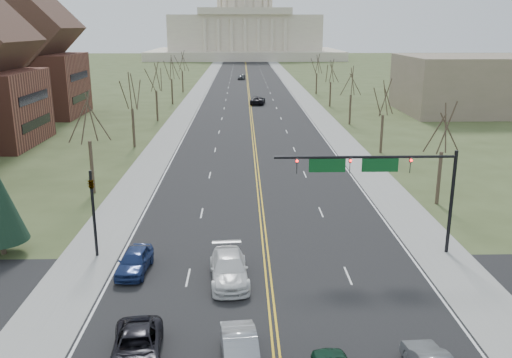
{
  "coord_description": "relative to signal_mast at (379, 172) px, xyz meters",
  "views": [
    {
      "loc": [
        -1.56,
        -20.8,
        15.07
      ],
      "look_at": [
        -0.46,
        21.82,
        3.0
      ],
      "focal_mm": 38.0,
      "sensor_mm": 36.0,
      "label": 1
    }
  ],
  "objects": [
    {
      "name": "tree_r_2",
      "position": [
        8.05,
        50.5,
        0.79
      ],
      "size": [
        3.74,
        3.74,
        8.5
      ],
      "color": "#382721",
      "rests_on": "ground"
    },
    {
      "name": "signal_left",
      "position": [
        -18.95,
        0.0,
        -2.05
      ],
      "size": [
        0.32,
        0.36,
        6.0
      ],
      "color": "black",
      "rests_on": "ground"
    },
    {
      "name": "tree_r_3",
      "position": [
        8.05,
        70.5,
        0.79
      ],
      "size": [
        3.74,
        3.74,
        8.5
      ],
      "color": "#382721",
      "rests_on": "ground"
    },
    {
      "name": "car_sb_inner_lead",
      "position": [
        -9.16,
        -12.75,
        -4.99
      ],
      "size": [
        2.06,
        4.73,
        1.51
      ],
      "primitive_type": "imported",
      "rotation": [
        0.0,
        0.0,
        0.1
      ],
      "color": "#93969B",
      "rests_on": "road"
    },
    {
      "name": "tree_r_0",
      "position": [
        8.05,
        10.5,
        0.79
      ],
      "size": [
        3.74,
        3.74,
        8.5
      ],
      "color": "#382721",
      "rests_on": "ground"
    },
    {
      "name": "car_sb_outer_second",
      "position": [
        -15.88,
        -2.61,
        -5.0
      ],
      "size": [
        2.05,
        4.48,
        1.49
      ],
      "primitive_type": "imported",
      "rotation": [
        0.0,
        0.0,
        -0.07
      ],
      "color": "navy",
      "rests_on": "road"
    },
    {
      "name": "capitol",
      "position": [
        -7.45,
        236.41,
        8.44
      ],
      "size": [
        90.0,
        60.0,
        50.0
      ],
      "color": "beige",
      "rests_on": "ground"
    },
    {
      "name": "edge_line_right",
      "position": [
        2.35,
        96.5,
        -5.75
      ],
      "size": [
        0.15,
        380.0,
        0.01
      ],
      "primitive_type": "cube",
      "color": "silver",
      "rests_on": "road"
    },
    {
      "name": "road",
      "position": [
        -7.45,
        96.5,
        -5.76
      ],
      "size": [
        20.0,
        380.0,
        0.01
      ],
      "primitive_type": "cube",
      "color": "black",
      "rests_on": "ground"
    },
    {
      "name": "bldg_left_far",
      "position": [
        -45.44,
        60.5,
        3.78
      ],
      "size": [
        17.1,
        14.28,
        23.25
      ],
      "color": "brown",
      "rests_on": "ground"
    },
    {
      "name": "sidewalk_left",
      "position": [
        -19.45,
        96.5,
        -5.75
      ],
      "size": [
        4.0,
        380.0,
        0.03
      ],
      "primitive_type": "cube",
      "color": "gray",
      "rests_on": "ground"
    },
    {
      "name": "tree_l_1",
      "position": [
        -22.95,
        34.5,
        1.18
      ],
      "size": [
        3.96,
        3.96,
        9.0
      ],
      "color": "#382721",
      "rests_on": "ground"
    },
    {
      "name": "tree_l_0",
      "position": [
        -22.95,
        14.5,
        1.18
      ],
      "size": [
        3.96,
        3.96,
        9.0
      ],
      "color": "#382721",
      "rests_on": "ground"
    },
    {
      "name": "signal_mast",
      "position": [
        0.0,
        0.0,
        0.0
      ],
      "size": [
        12.12,
        0.44,
        7.2
      ],
      "color": "black",
      "rests_on": "ground"
    },
    {
      "name": "edge_line_left",
      "position": [
        -17.25,
        96.5,
        -5.75
      ],
      "size": [
        0.15,
        380.0,
        0.01
      ],
      "primitive_type": "cube",
      "color": "silver",
      "rests_on": "road"
    },
    {
      "name": "bldg_right_mass",
      "position": [
        32.55,
        62.5,
        -0.76
      ],
      "size": [
        25.0,
        20.0,
        10.0
      ],
      "primitive_type": "cube",
      "color": "#766A54",
      "rests_on": "ground"
    },
    {
      "name": "tree_r_1",
      "position": [
        8.05,
        30.5,
        0.79
      ],
      "size": [
        3.74,
        3.74,
        8.5
      ],
      "color": "#382721",
      "rests_on": "ground"
    },
    {
      "name": "tree_l_2",
      "position": [
        -22.95,
        54.5,
        1.18
      ],
      "size": [
        3.96,
        3.96,
        9.0
      ],
      "color": "#382721",
      "rests_on": "ground"
    },
    {
      "name": "car_sb_inner_second",
      "position": [
        -9.87,
        -4.02,
        -4.94
      ],
      "size": [
        2.7,
        5.72,
        1.61
      ],
      "primitive_type": "imported",
      "rotation": [
        0.0,
        0.0,
        0.08
      ],
      "color": "white",
      "rests_on": "road"
    },
    {
      "name": "tree_l_4",
      "position": [
        -22.95,
        94.5,
        1.18
      ],
      "size": [
        3.96,
        3.96,
        9.0
      ],
      "color": "#382721",
      "rests_on": "ground"
    },
    {
      "name": "car_far_sb",
      "position": [
        -9.1,
        126.0,
        -4.95
      ],
      "size": [
        2.47,
        4.9,
        1.6
      ],
      "primitive_type": "imported",
      "rotation": [
        0.0,
        0.0,
        -0.13
      ],
      "color": "#4D4F55",
      "rests_on": "road"
    },
    {
      "name": "cross_road",
      "position": [
        -7.45,
        -7.5,
        -5.76
      ],
      "size": [
        120.0,
        14.0,
        0.01
      ],
      "primitive_type": "cube",
      "color": "black",
      "rests_on": "ground"
    },
    {
      "name": "tree_l_3",
      "position": [
        -22.95,
        74.5,
        1.18
      ],
      "size": [
        3.96,
        3.96,
        9.0
      ],
      "color": "#382721",
      "rests_on": "ground"
    },
    {
      "name": "center_line",
      "position": [
        -7.45,
        96.5,
        -5.75
      ],
      "size": [
        0.42,
        380.0,
        0.01
      ],
      "primitive_type": "cube",
      "color": "gold",
      "rests_on": "road"
    },
    {
      "name": "sidewalk_right",
      "position": [
        4.55,
        96.5,
        -5.75
      ],
      "size": [
        4.0,
        380.0,
        0.03
      ],
      "primitive_type": "cube",
      "color": "gray",
      "rests_on": "ground"
    },
    {
      "name": "car_sb_outer_lead",
      "position": [
        -13.99,
        -12.09,
        -5.06
      ],
      "size": [
        2.78,
        5.17,
        1.38
      ],
      "primitive_type": "imported",
      "rotation": [
        0.0,
        0.0,
        0.1
      ],
      "color": "black",
      "rests_on": "road"
    },
    {
      "name": "car_far_nb",
      "position": [
        -5.87,
        74.03,
        -4.96
      ],
      "size": [
        3.34,
        6.0,
        1.59
      ],
      "primitive_type": "imported",
      "rotation": [
        0.0,
        0.0,
        3.01
      ],
      "color": "black",
      "rests_on": "road"
    },
    {
      "name": "tree_r_4",
      "position": [
        8.05,
        90.5,
        0.79
      ],
      "size": [
        3.74,
        3.74,
        8.5
      ],
      "color": "#382721",
      "rests_on": "ground"
    }
  ]
}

